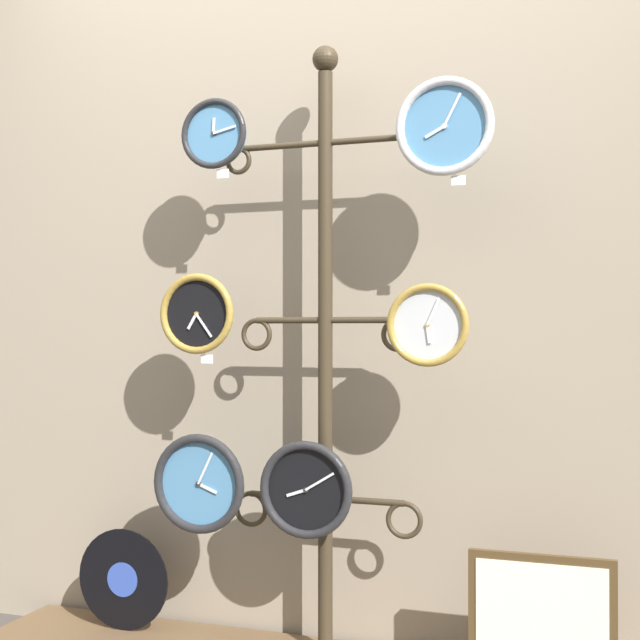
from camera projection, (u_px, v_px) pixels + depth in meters
name	position (u px, v px, depth m)	size (l,w,h in m)	color
shop_wall	(341.00, 224.00, 2.90)	(4.40, 0.04, 2.80)	gray
display_stand	(325.00, 439.00, 2.74)	(0.68, 0.37, 1.93)	#382D1E
clock_top_left	(214.00, 134.00, 2.78)	(0.22, 0.04, 0.22)	#4C84B2
clock_top_right	(445.00, 127.00, 2.53)	(0.28, 0.04, 0.28)	#4C84B2
clock_middle_left	(197.00, 314.00, 2.80)	(0.25, 0.04, 0.25)	black
clock_middle_right	(428.00, 325.00, 2.55)	(0.24, 0.04, 0.24)	silver
clock_bottom_left	(199.00, 483.00, 2.77)	(0.31, 0.04, 0.31)	#4C84B2
clock_bottom_center	(306.00, 490.00, 2.66)	(0.29, 0.04, 0.29)	black
vinyl_record	(123.00, 579.00, 2.94)	(0.33, 0.01, 0.33)	black
picture_frame	(541.00, 623.00, 2.44)	(0.40, 0.02, 0.38)	#4C381E
price_tag_upper	(223.00, 174.00, 2.77)	(0.04, 0.00, 0.03)	white
price_tag_mid	(458.00, 180.00, 2.51)	(0.04, 0.00, 0.03)	white
price_tag_lower	(207.00, 359.00, 2.78)	(0.04, 0.00, 0.03)	white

